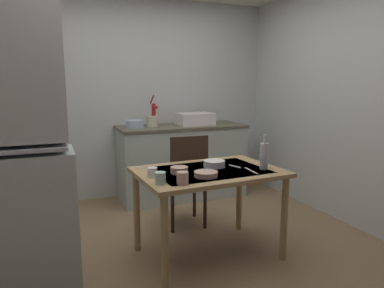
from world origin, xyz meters
The scene contains 22 objects.
ground_plane centered at (0.00, 0.00, 0.00)m, with size 4.56×4.56×0.00m, color #856B4C.
wall_back centered at (0.00, 1.80, 1.26)m, with size 3.66×0.10×2.52m, color silver.
wall_right centered at (1.83, 0.00, 1.26)m, with size 0.10×3.60×2.52m, color silver.
hutch_cabinet centered at (-1.34, -0.08, 0.93)m, with size 0.85×0.45×1.98m.
counter_cabinet centered at (0.49, 1.43, 0.47)m, with size 1.61×0.64×0.93m.
sink_basin centered at (0.67, 1.43, 1.01)m, with size 0.44×0.34×0.15m.
hand_pump centered at (0.14, 1.48, 1.10)m, with size 0.05×0.27×0.39m.
mixing_bowl_counter centered at (-0.12, 1.38, 0.98)m, with size 0.22×0.22×0.10m, color #9EB2C6.
stoneware_crock centered at (0.11, 1.44, 1.00)m, with size 0.14×0.14×0.13m, color beige.
dining_table centered at (0.14, -0.15, 0.66)m, with size 1.22×0.87×0.75m.
chair_far_side centered at (0.18, 0.48, 0.50)m, with size 0.43×0.43×0.96m.
serving_bowl_wide centered at (0.23, -0.06, 0.78)m, with size 0.18×0.18×0.06m, color white.
soup_bowl_small centered at (-0.12, -0.15, 0.78)m, with size 0.14×0.14×0.05m, color tan.
sauce_dish centered at (0.03, -0.33, 0.77)m, with size 0.18×0.18×0.04m, color tan.
mug_tall centered at (-0.35, -0.39, 0.80)m, with size 0.08×0.08×0.09m, color #ADD1C1.
teacup_cream centered at (-0.35, -0.18, 0.79)m, with size 0.08×0.08×0.07m, color white.
mug_dark centered at (-0.21, -0.45, 0.80)m, with size 0.08×0.08×0.09m, color tan.
glass_bottle centered at (0.58, -0.29, 0.87)m, with size 0.07×0.07×0.29m.
table_knife centered at (0.45, -0.31, 0.75)m, with size 0.22×0.02×0.01m, color silver.
teaspoon_near_bowl centered at (0.40, -0.13, 0.75)m, with size 0.13×0.02×0.01m, color beige.
teaspoon_by_cup centered at (-0.35, 0.12, 0.75)m, with size 0.12×0.02×0.01m, color beige.
serving_spoon centered at (0.27, 0.17, 0.75)m, with size 0.12×0.02×0.01m, color beige.
Camera 1 is at (-1.06, -2.74, 1.47)m, focal length 33.07 mm.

